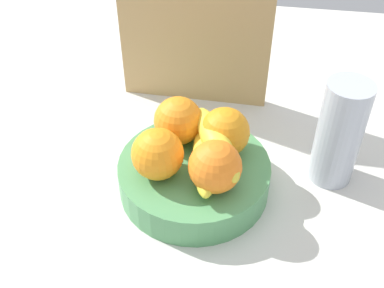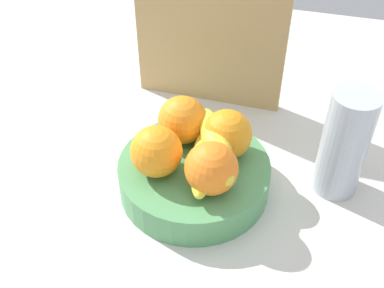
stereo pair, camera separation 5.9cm
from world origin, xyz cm
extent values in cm
cube|color=silver|center=(0.00, 0.00, -1.50)|extent=(180.00, 140.00, 3.00)
cylinder|color=#51965C|center=(-0.35, 1.32, 2.64)|extent=(23.70, 23.70, 5.29)
sphere|color=orange|center=(-4.97, -1.54, 9.18)|extent=(7.77, 7.77, 7.77)
sphere|color=orange|center=(3.64, -2.83, 9.18)|extent=(7.77, 7.77, 7.77)
sphere|color=orange|center=(4.16, 5.01, 9.18)|extent=(7.77, 7.77, 7.77)
sphere|color=orange|center=(-3.41, 6.61, 9.18)|extent=(7.77, 7.77, 7.77)
ellipsoid|color=yellow|center=(1.77, 1.23, 7.29)|extent=(6.29, 17.39, 4.00)
ellipsoid|color=yellow|center=(3.20, 2.01, 9.49)|extent=(10.92, 17.07, 4.00)
cube|color=tan|center=(-3.85, 26.15, 18.00)|extent=(28.03, 2.34, 36.00)
cylinder|color=#AEB5C3|center=(21.58, 7.72, 8.97)|extent=(7.04, 7.04, 17.94)
camera|label=1|loc=(8.21, -51.69, 56.50)|focal=44.98mm
camera|label=2|loc=(14.00, -50.42, 56.50)|focal=44.98mm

